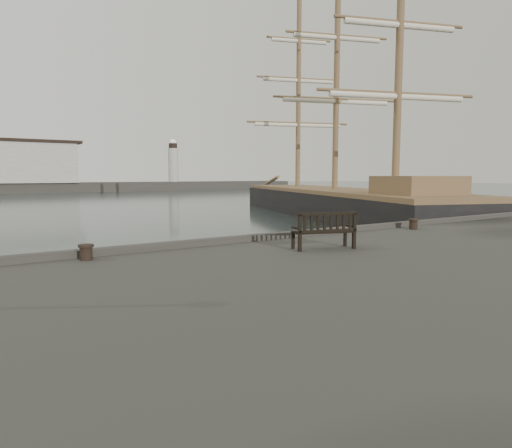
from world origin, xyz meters
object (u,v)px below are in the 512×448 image
(tall_ship_main, at_px, (334,208))
(bollard_right, at_px, (413,224))
(bench, at_px, (324,238))
(bollard_left, at_px, (86,252))

(tall_ship_main, bearing_deg, bollard_right, -106.65)
(bench, xyz_separation_m, tall_ship_main, (19.28, 19.81, -1.19))
(bench, xyz_separation_m, bollard_left, (-5.59, 1.85, -0.12))
(bollard_right, bearing_deg, bollard_left, 178.21)
(bench, height_order, tall_ship_main, tall_ship_main)
(bollard_left, distance_m, bollard_right, 11.27)
(bench, relative_size, tall_ship_main, 0.05)
(bollard_right, xyz_separation_m, tall_ship_main, (13.60, 18.32, -1.08))
(bollard_left, bearing_deg, bench, -18.28)
(bollard_right, height_order, tall_ship_main, tall_ship_main)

